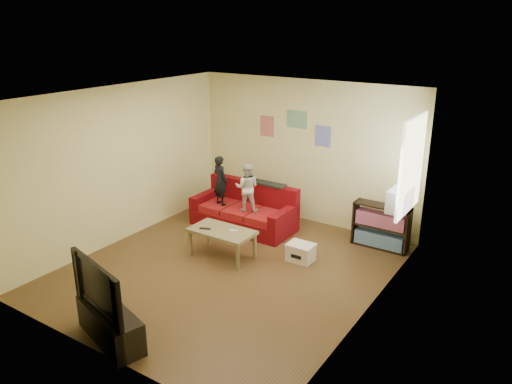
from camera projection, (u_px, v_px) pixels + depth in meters
The scene contains 17 objects.
room_shell at pixel (226, 188), 7.38m from camera, with size 4.52×5.02×2.72m.
sofa at pixel (246, 212), 9.36m from camera, with size 1.92×0.88×0.84m.
child_a at pixel (220, 180), 9.27m from camera, with size 0.34×0.23×0.94m, color black.
child_b at pixel (247, 187), 8.96m from camera, with size 0.43×0.34×0.89m, color beige.
coffee_table at pixel (222, 234), 8.11m from camera, with size 1.06×0.58×0.48m.
remote at pixel (205, 228), 8.12m from camera, with size 0.18×0.05×0.02m, color black.
game_controller at pixel (234, 231), 8.02m from camera, with size 0.13×0.04×0.03m, color white.
bookshelf at pixel (381, 228), 8.49m from camera, with size 0.95×0.29×0.76m.
window at pixel (411, 166), 7.44m from camera, with size 0.04×1.08×1.48m, color white.
ac_unit at pixel (400, 199), 7.69m from camera, with size 0.28×0.55×0.35m, color #B7B2A3.
artwork_left at pixel (267, 126), 9.65m from camera, with size 0.30×0.01×0.40m, color #D87266.
artwork_center at pixel (297, 119), 9.25m from camera, with size 0.42×0.01×0.32m, color #72B27F.
artwork_right at pixel (323, 136), 9.05m from camera, with size 0.30×0.01×0.38m, color #727FCC.
file_box at pixel (301, 252), 8.06m from camera, with size 0.43×0.32×0.29m.
tv_stand at pixel (110, 325), 6.04m from camera, with size 1.13×0.38×0.42m, color black.
television at pixel (106, 285), 5.86m from camera, with size 1.15×0.15×0.66m, color black.
tissue at pixel (313, 250), 8.37m from camera, with size 0.09×0.09×0.09m, color white.
Camera 1 is at (4.19, -5.61, 3.72)m, focal length 35.00 mm.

